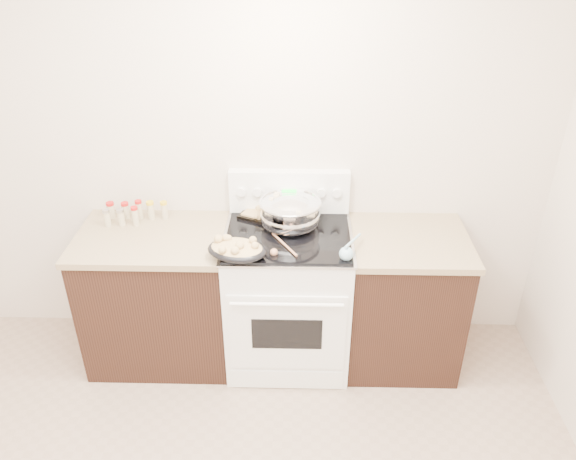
{
  "coord_description": "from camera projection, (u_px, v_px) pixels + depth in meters",
  "views": [
    {
      "loc": [
        0.42,
        -1.48,
        2.66
      ],
      "look_at": [
        0.35,
        1.37,
        1.0
      ],
      "focal_mm": 35.0,
      "sensor_mm": 36.0,
      "label": 1
    }
  ],
  "objects": [
    {
      "name": "mixing_bowl",
      "position": [
        290.0,
        214.0,
        3.41
      ],
      "size": [
        0.42,
        0.42,
        0.22
      ],
      "color": "silver",
      "rests_on": "kitchen_range"
    },
    {
      "name": "blue_ladle",
      "position": [
        347.0,
        252.0,
        3.13
      ],
      "size": [
        0.14,
        0.26,
        0.1
      ],
      "color": "#8FBED6",
      "rests_on": "kitchen_range"
    },
    {
      "name": "wooden_spoon",
      "position": [
        278.0,
        249.0,
        3.2
      ],
      "size": [
        0.16,
        0.25,
        0.04
      ],
      "color": "tan",
      "rests_on": "kitchen_range"
    },
    {
      "name": "roasting_pan",
      "position": [
        237.0,
        249.0,
        3.13
      ],
      "size": [
        0.39,
        0.31,
        0.11
      ],
      "color": "black",
      "rests_on": "kitchen_range"
    },
    {
      "name": "room_shell",
      "position": [
        167.0,
        254.0,
        1.77
      ],
      "size": [
        4.1,
        3.6,
        2.75
      ],
      "color": "beige",
      "rests_on": "ground"
    },
    {
      "name": "counter_left",
      "position": [
        161.0,
        296.0,
        3.64
      ],
      "size": [
        0.93,
        0.67,
        0.92
      ],
      "color": "black",
      "rests_on": "ground"
    },
    {
      "name": "spice_jars",
      "position": [
        132.0,
        212.0,
        3.53
      ],
      "size": [
        0.39,
        0.15,
        0.13
      ],
      "color": "#BFB28C",
      "rests_on": "counter_left"
    },
    {
      "name": "counter_right",
      "position": [
        402.0,
        299.0,
        3.61
      ],
      "size": [
        0.73,
        0.67,
        0.92
      ],
      "color": "black",
      "rests_on": "ground"
    },
    {
      "name": "baking_sheet",
      "position": [
        274.0,
        213.0,
        3.56
      ],
      "size": [
        0.47,
        0.42,
        0.06
      ],
      "color": "black",
      "rests_on": "kitchen_range"
    },
    {
      "name": "kitchen_range",
      "position": [
        288.0,
        294.0,
        3.6
      ],
      "size": [
        0.78,
        0.73,
        1.22
      ],
      "color": "white",
      "rests_on": "ground"
    }
  ]
}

